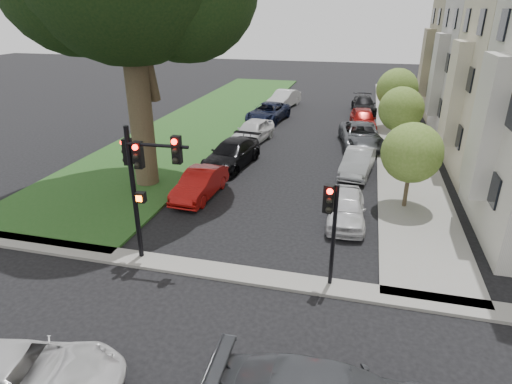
% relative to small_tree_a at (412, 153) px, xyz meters
% --- Properties ---
extents(ground, '(140.00, 140.00, 0.00)m').
position_rel_small_tree_a_xyz_m(ground, '(-6.20, -9.40, -2.76)').
color(ground, black).
rests_on(ground, ground).
extents(grass_strip, '(8.00, 44.00, 0.12)m').
position_rel_small_tree_a_xyz_m(grass_strip, '(-15.20, 14.60, -2.70)').
color(grass_strip, '#1D4918').
rests_on(grass_strip, ground).
extents(sidewalk_right, '(3.50, 44.00, 0.12)m').
position_rel_small_tree_a_xyz_m(sidewalk_right, '(0.55, 14.60, -2.70)').
color(sidewalk_right, gray).
rests_on(sidewalk_right, ground).
extents(sidewalk_cross, '(60.00, 1.00, 0.12)m').
position_rel_small_tree_a_xyz_m(sidewalk_cross, '(-6.20, -7.40, -2.70)').
color(sidewalk_cross, gray).
rests_on(sidewalk_cross, ground).
extents(house_c, '(7.70, 7.55, 15.97)m').
position_rel_small_tree_a_xyz_m(house_c, '(6.25, 13.60, 4.17)').
color(house_c, '#B5ACA6').
rests_on(house_c, ground).
extents(house_d, '(7.70, 7.55, 15.97)m').
position_rel_small_tree_a_xyz_m(house_d, '(6.25, 21.10, 4.17)').
color(house_d, '#7C725A').
rests_on(house_d, ground).
extents(small_tree_a, '(2.77, 2.77, 4.15)m').
position_rel_small_tree_a_xyz_m(small_tree_a, '(0.00, 0.00, 0.00)').
color(small_tree_a, '#3E3021').
rests_on(small_tree_a, ground).
extents(small_tree_b, '(2.86, 2.86, 4.29)m').
position_rel_small_tree_a_xyz_m(small_tree_b, '(0.00, 8.96, 0.09)').
color(small_tree_b, '#3E3021').
rests_on(small_tree_b, ground).
extents(small_tree_c, '(3.13, 3.13, 4.69)m').
position_rel_small_tree_a_xyz_m(small_tree_c, '(-0.00, 15.04, 0.36)').
color(small_tree_c, '#3E3021').
rests_on(small_tree_c, ground).
extents(traffic_signal_main, '(2.53, 0.65, 5.18)m').
position_rel_small_tree_a_xyz_m(traffic_signal_main, '(-9.59, -7.16, 0.81)').
color(traffic_signal_main, black).
rests_on(traffic_signal_main, ground).
extents(traffic_signal_secondary, '(0.51, 0.41, 3.76)m').
position_rel_small_tree_a_xyz_m(traffic_signal_secondary, '(-3.00, -7.21, -0.14)').
color(traffic_signal_secondary, black).
rests_on(traffic_signal_secondary, ground).
extents(car_cross_near, '(5.36, 3.25, 1.39)m').
position_rel_small_tree_a_xyz_m(car_cross_near, '(-9.69, -13.75, -2.07)').
color(car_cross_near, silver).
rests_on(car_cross_near, ground).
extents(car_parked_0, '(1.84, 4.17, 1.40)m').
position_rel_small_tree_a_xyz_m(car_parked_0, '(-2.65, -2.17, -2.06)').
color(car_parked_0, silver).
rests_on(car_parked_0, ground).
extents(car_parked_1, '(2.04, 4.45, 1.42)m').
position_rel_small_tree_a_xyz_m(car_parked_1, '(-2.35, 4.11, -2.05)').
color(car_parked_1, '#999BA0').
rests_on(car_parked_1, ground).
extents(car_parked_2, '(3.44, 5.94, 1.56)m').
position_rel_small_tree_a_xyz_m(car_parked_2, '(-2.35, 9.68, -1.98)').
color(car_parked_2, '#3F4247').
rests_on(car_parked_2, ground).
extents(car_parked_3, '(2.37, 4.88, 1.61)m').
position_rel_small_tree_a_xyz_m(car_parked_3, '(-2.31, 14.47, -1.96)').
color(car_parked_3, maroon).
rests_on(car_parked_3, ground).
extents(car_parked_4, '(2.51, 5.11, 1.43)m').
position_rel_small_tree_a_xyz_m(car_parked_4, '(-2.37, 20.46, -2.05)').
color(car_parked_4, black).
rests_on(car_parked_4, ground).
extents(car_parked_5, '(1.74, 4.36, 1.41)m').
position_rel_small_tree_a_xyz_m(car_parked_5, '(-9.93, -1.17, -2.06)').
color(car_parked_5, maroon).
rests_on(car_parked_5, ground).
extents(car_parked_6, '(2.82, 5.54, 1.54)m').
position_rel_small_tree_a_xyz_m(car_parked_6, '(-9.75, 3.64, -1.99)').
color(car_parked_6, black).
rests_on(car_parked_6, ground).
extents(car_parked_7, '(2.58, 4.91, 1.59)m').
position_rel_small_tree_a_xyz_m(car_parked_7, '(-9.81, 8.88, -1.96)').
color(car_parked_7, silver).
rests_on(car_parked_7, ground).
extents(car_parked_8, '(3.23, 5.77, 1.53)m').
position_rel_small_tree_a_xyz_m(car_parked_8, '(-10.11, 15.05, -2.00)').
color(car_parked_8, black).
rests_on(car_parked_8, ground).
extents(car_parked_9, '(2.64, 5.10, 1.60)m').
position_rel_small_tree_a_xyz_m(car_parked_9, '(-9.86, 20.90, -1.96)').
color(car_parked_9, silver).
rests_on(car_parked_9, ground).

